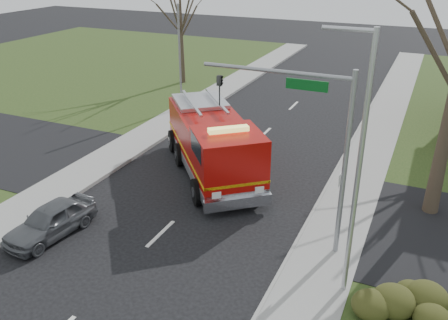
% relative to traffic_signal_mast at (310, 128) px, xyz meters
% --- Properties ---
extents(ground, '(120.00, 120.00, 0.00)m').
position_rel_traffic_signal_mast_xyz_m(ground, '(-5.21, -1.50, -4.71)').
color(ground, black).
rests_on(ground, ground).
extents(sidewalk_right, '(2.40, 80.00, 0.15)m').
position_rel_traffic_signal_mast_xyz_m(sidewalk_right, '(0.99, -1.50, -4.63)').
color(sidewalk_right, gray).
rests_on(sidewalk_right, ground).
extents(sidewalk_left, '(2.40, 80.00, 0.15)m').
position_rel_traffic_signal_mast_xyz_m(sidewalk_left, '(-11.41, -1.50, -4.63)').
color(sidewalk_left, gray).
rests_on(sidewalk_left, ground).
extents(hedge_corner, '(2.80, 2.00, 0.90)m').
position_rel_traffic_signal_mast_xyz_m(hedge_corner, '(3.79, -2.50, -4.13)').
color(hedge_corner, '#303613').
rests_on(hedge_corner, lawn_right).
extents(bare_tree_left, '(4.50, 4.50, 9.00)m').
position_rel_traffic_signal_mast_xyz_m(bare_tree_left, '(-15.21, 18.50, 0.86)').
color(bare_tree_left, '#3B2E22').
rests_on(bare_tree_left, ground).
extents(traffic_signal_mast, '(5.29, 0.18, 6.80)m').
position_rel_traffic_signal_mast_xyz_m(traffic_signal_mast, '(0.00, 0.00, 0.00)').
color(traffic_signal_mast, gray).
rests_on(traffic_signal_mast, ground).
extents(streetlight_pole, '(1.48, 0.16, 8.40)m').
position_rel_traffic_signal_mast_xyz_m(streetlight_pole, '(1.93, -2.00, -0.16)').
color(streetlight_pole, '#B7BABF').
rests_on(streetlight_pole, ground).
extents(utility_pole_far, '(0.14, 0.14, 7.00)m').
position_rel_traffic_signal_mast_xyz_m(utility_pole_far, '(-12.01, 12.50, -1.21)').
color(utility_pole_far, gray).
rests_on(utility_pole_far, ground).
extents(fire_engine, '(7.56, 8.29, 3.39)m').
position_rel_traffic_signal_mast_xyz_m(fire_engine, '(-5.63, 4.21, -3.17)').
color(fire_engine, '#9F0B07').
rests_on(fire_engine, ground).
extents(parked_car_maroon, '(1.97, 3.95, 1.29)m').
position_rel_traffic_signal_mast_xyz_m(parked_car_maroon, '(-9.00, -3.28, -4.06)').
color(parked_car_maroon, '#515458').
rests_on(parked_car_maroon, ground).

